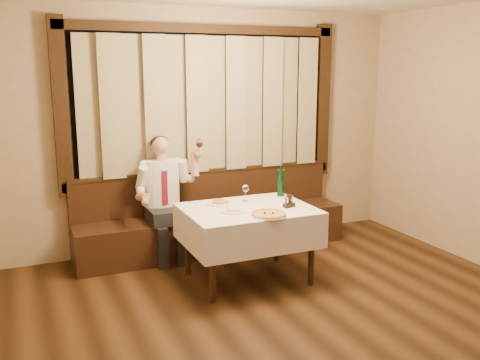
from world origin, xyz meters
name	(u,v)px	position (x,y,z in m)	size (l,w,h in m)	color
room	(284,143)	(0.00, 0.97, 1.50)	(5.01, 6.01, 2.81)	black
banquette	(212,224)	(0.00, 2.72, 0.31)	(3.20, 0.61, 0.94)	black
dining_table	(248,218)	(0.00, 1.70, 0.65)	(1.27, 0.97, 0.76)	black
pizza	(269,214)	(0.06, 1.35, 0.77)	(0.35, 0.35, 0.04)	white
pasta_red	(220,200)	(-0.20, 1.95, 0.79)	(0.28, 0.28, 0.09)	white
pasta_cream	(233,208)	(-0.19, 1.62, 0.79)	(0.24, 0.24, 0.08)	white
green_bottle	(281,182)	(0.53, 2.01, 0.91)	(0.08, 0.08, 0.35)	#0E431D
table_wine_glass	(245,189)	(0.08, 1.94, 0.89)	(0.07, 0.07, 0.18)	white
cruet_caddy	(289,203)	(0.39, 1.56, 0.80)	(0.13, 0.09, 0.13)	black
seated_man	(164,189)	(-0.60, 2.63, 0.81)	(0.75, 0.56, 1.39)	black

